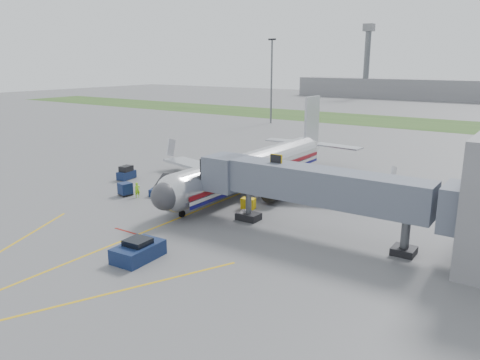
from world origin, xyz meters
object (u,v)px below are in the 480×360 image
Objects in this scene: airliner at (254,167)px; baggage_tug at (126,173)px; belt_loader at (159,189)px; pushback_tug at (138,251)px; ramp_worker at (137,190)px.

baggage_tug is at bearing -160.85° from airliner.
airliner is 8.76× the size of belt_loader.
ramp_worker is at bearing 136.54° from pushback_tug.
ramp_worker is at bearing -109.32° from belt_loader.
pushback_tug is 1.01× the size of belt_loader.
airliner is 23.40m from pushback_tug.
airliner is 14.09m from ramp_worker.
pushback_tug is 2.37× the size of ramp_worker.
baggage_tug is at bearing 139.53° from pushback_tug.
belt_loader is at bearing 8.71° from ramp_worker.
airliner reaches higher than pushback_tug.
airliner is 20.50× the size of ramp_worker.
baggage_tug reaches higher than ramp_worker.
airliner is 11.61m from belt_loader.
baggage_tug is (-16.30, -5.66, -1.86)m from airliner.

